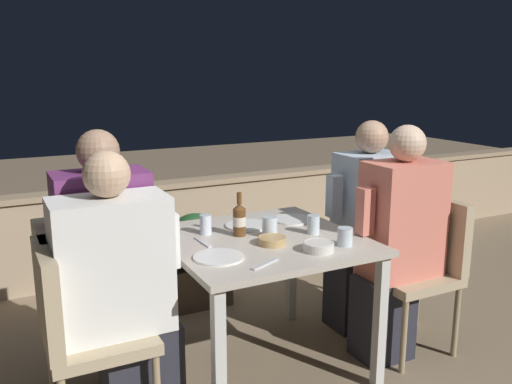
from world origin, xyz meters
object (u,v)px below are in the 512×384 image
at_px(beer_bottle, 239,219).
at_px(person_white_polo, 122,294).
at_px(person_blue_shirt, 363,225).
at_px(chair_left_near, 76,323).
at_px(chair_left_far, 71,297).
at_px(chair_right_near, 423,258).
at_px(person_coral_top, 396,244).
at_px(person_purple_stripe, 112,265).
at_px(potted_plant, 371,227).
at_px(chair_right_far, 388,238).

bearing_deg(beer_bottle, person_white_polo, -161.07).
bearing_deg(person_blue_shirt, chair_left_near, -169.63).
distance_m(chair_left_far, chair_right_near, 1.83).
relative_size(person_coral_top, beer_bottle, 5.66).
bearing_deg(chair_left_far, person_purple_stripe, -0.00).
distance_m(person_purple_stripe, chair_right_near, 1.65).
bearing_deg(beer_bottle, chair_left_near, -165.20).
distance_m(person_purple_stripe, person_coral_top, 1.46).
xyz_separation_m(person_white_polo, chair_right_near, (1.63, -0.06, -0.09)).
relative_size(chair_left_near, person_blue_shirt, 0.68).
relative_size(person_white_polo, chair_right_near, 1.43).
bearing_deg(chair_right_near, person_blue_shirt, 108.58).
distance_m(chair_right_near, potted_plant, 1.05).
bearing_deg(person_blue_shirt, chair_right_far, 0.00).
bearing_deg(chair_left_far, chair_right_near, -10.60).
relative_size(person_white_polo, person_purple_stripe, 0.96).
bearing_deg(person_white_polo, person_purple_stripe, 85.29).
distance_m(chair_right_far, person_blue_shirt, 0.22).
bearing_deg(chair_right_far, chair_left_near, -170.67).
bearing_deg(chair_right_far, beer_bottle, -175.23).
distance_m(chair_right_near, person_coral_top, 0.22).
xyz_separation_m(chair_left_near, person_blue_shirt, (1.70, 0.31, 0.11)).
bearing_deg(beer_bottle, chair_right_near, -16.04).
bearing_deg(chair_right_far, person_blue_shirt, -180.00).
bearing_deg(chair_left_near, person_blue_shirt, 10.37).
height_order(person_white_polo, chair_right_far, person_white_polo).
height_order(chair_left_near, beer_bottle, beer_bottle).
bearing_deg(beer_bottle, person_purple_stripe, 174.92).
xyz_separation_m(chair_right_near, beer_bottle, (-0.98, 0.28, 0.28)).
xyz_separation_m(chair_left_far, person_coral_top, (1.61, -0.34, 0.11)).
bearing_deg(person_white_polo, chair_left_near, -180.00).
height_order(chair_left_far, person_purple_stripe, person_purple_stripe).
height_order(chair_left_near, chair_left_far, same).
bearing_deg(person_blue_shirt, beer_bottle, -174.16).
bearing_deg(chair_left_near, person_purple_stripe, 52.12).
bearing_deg(person_coral_top, chair_right_near, 0.00).
height_order(person_coral_top, beer_bottle, person_coral_top).
bearing_deg(chair_right_far, person_white_polo, -169.63).
distance_m(person_white_polo, chair_left_far, 0.34).
relative_size(chair_left_near, person_white_polo, 0.70).
distance_m(person_white_polo, person_coral_top, 1.44).
bearing_deg(chair_right_far, chair_right_near, -100.77).
bearing_deg(chair_left_far, chair_left_near, -95.08).
distance_m(chair_right_near, chair_right_far, 0.38).
bearing_deg(person_blue_shirt, person_white_polo, -168.33).
xyz_separation_m(person_coral_top, beer_bottle, (-0.78, 0.28, 0.16)).
height_order(person_purple_stripe, beer_bottle, person_purple_stripe).
xyz_separation_m(person_purple_stripe, person_blue_shirt, (1.49, 0.03, -0.01)).
bearing_deg(person_white_polo, potted_plant, 23.65).
height_order(chair_left_far, chair_right_near, same).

